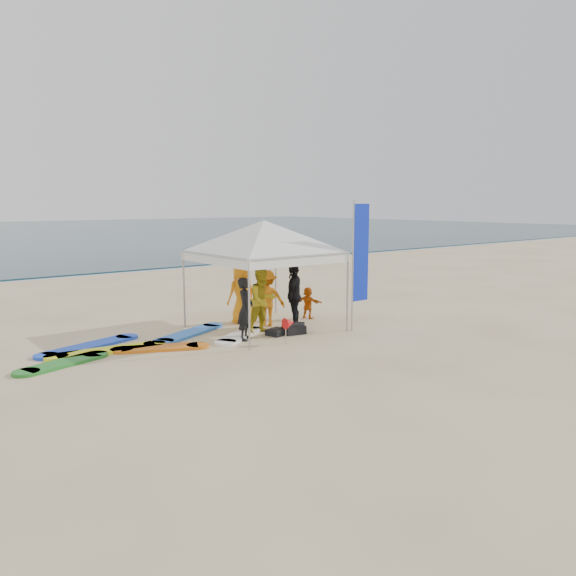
# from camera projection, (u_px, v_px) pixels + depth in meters

# --- Properties ---
(ground) EXTENTS (120.00, 120.00, 0.00)m
(ground) POSITION_uv_depth(u_px,v_px,m) (345.00, 356.00, 12.68)
(ground) COLOR beige
(ground) RESTS_ON ground
(shoreline_foam) EXTENTS (160.00, 1.20, 0.01)m
(shoreline_foam) POSITION_uv_depth(u_px,v_px,m) (79.00, 275.00, 26.78)
(shoreline_foam) COLOR silver
(shoreline_foam) RESTS_ON ground
(person_black_a) EXTENTS (0.69, 0.66, 1.58)m
(person_black_a) POSITION_uv_depth(u_px,v_px,m) (245.00, 309.00, 14.03)
(person_black_a) COLOR black
(person_black_a) RESTS_ON ground
(person_yellow) EXTENTS (0.87, 0.68, 1.74)m
(person_yellow) POSITION_uv_depth(u_px,v_px,m) (263.00, 301.00, 14.80)
(person_yellow) COLOR gold
(person_yellow) RESTS_ON ground
(person_orange_a) EXTENTS (1.17, 0.99, 1.57)m
(person_orange_a) POSITION_uv_depth(u_px,v_px,m) (267.00, 298.00, 15.65)
(person_orange_a) COLOR orange
(person_orange_a) RESTS_ON ground
(person_black_b) EXTENTS (1.09, 0.99, 1.78)m
(person_black_b) POSITION_uv_depth(u_px,v_px,m) (294.00, 295.00, 15.51)
(person_black_b) COLOR black
(person_black_b) RESTS_ON ground
(person_orange_b) EXTENTS (0.87, 0.58, 1.73)m
(person_orange_b) POSITION_uv_depth(u_px,v_px,m) (241.00, 293.00, 16.05)
(person_orange_b) COLOR orange
(person_orange_b) RESTS_ON ground
(person_seated) EXTENTS (0.50, 0.92, 0.95)m
(person_seated) POSITION_uv_depth(u_px,v_px,m) (308.00, 303.00, 16.71)
(person_seated) COLOR #CC5F12
(person_seated) RESTS_ON ground
(canopy_tent) EXTENTS (4.49, 4.49, 3.39)m
(canopy_tent) POSITION_uv_depth(u_px,v_px,m) (264.00, 221.00, 14.92)
(canopy_tent) COLOR #A5A5A8
(canopy_tent) RESTS_ON ground
(feather_flag) EXTENTS (0.59, 0.04, 3.50)m
(feather_flag) POSITION_uv_depth(u_px,v_px,m) (360.00, 254.00, 14.99)
(feather_flag) COLOR #A5A5A8
(feather_flag) RESTS_ON ground
(marker_pennant) EXTENTS (0.28, 0.28, 0.64)m
(marker_pennant) POSITION_uv_depth(u_px,v_px,m) (289.00, 323.00, 13.78)
(marker_pennant) COLOR #A5A5A8
(marker_pennant) RESTS_ON ground
(gear_pile) EXTENTS (1.32, 0.69, 0.22)m
(gear_pile) POSITION_uv_depth(u_px,v_px,m) (289.00, 330.00, 14.83)
(gear_pile) COLOR black
(gear_pile) RESTS_ON ground
(surfboard_spread) EXTENTS (6.20, 2.53, 0.07)m
(surfboard_spread) POSITION_uv_depth(u_px,v_px,m) (144.00, 345.00, 13.50)
(surfboard_spread) COLOR blue
(surfboard_spread) RESTS_ON ground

